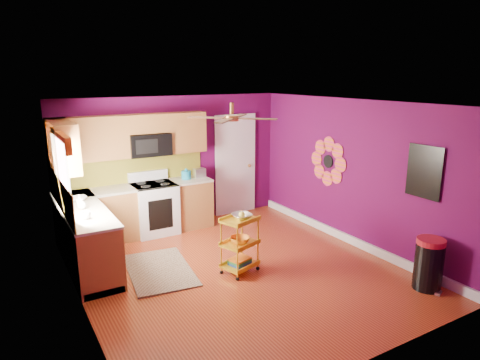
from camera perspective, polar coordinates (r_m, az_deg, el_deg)
ground at (r=6.64m, az=-0.14°, el=-11.90°), size 5.00×5.00×0.00m
room_envelope at (r=6.12m, az=0.07°, el=2.06°), size 4.54×5.04×2.52m
lower_cabinets at (r=7.58m, az=-16.13°, el=-5.56°), size 2.81×2.31×0.94m
electric_range at (r=8.10m, az=-11.34°, el=-3.65°), size 0.76×0.66×1.13m
upper_cabinetry at (r=7.62m, az=-16.74°, el=5.10°), size 2.80×2.30×1.26m
left_window at (r=6.36m, az=-22.76°, el=2.39°), size 0.08×1.35×1.08m
panel_door at (r=8.98m, az=-0.64°, el=1.93°), size 0.95×0.11×2.15m
right_wall_art at (r=7.26m, az=16.63°, el=1.84°), size 0.04×2.74×1.04m
ceiling_fan at (r=6.18m, az=-1.09°, el=8.34°), size 1.01×1.01×0.26m
shag_rug at (r=6.72m, az=-10.68°, el=-11.70°), size 1.08×1.57×0.02m
rolling_cart at (r=6.39m, az=0.02°, el=-8.23°), size 0.61×0.52×0.94m
trash_can at (r=6.50m, az=23.86°, el=-10.20°), size 0.49×0.49×0.73m
teal_kettle at (r=8.23m, az=-7.19°, el=0.70°), size 0.18×0.18×0.21m
toaster at (r=8.33m, az=-5.44°, el=0.95°), size 0.22×0.15×0.18m
soap_bottle_a at (r=6.84m, az=-20.58°, el=-2.67°), size 0.09×0.09×0.21m
soap_bottle_b at (r=6.78m, az=-20.35°, el=-3.00°), size 0.12×0.12×0.16m
counter_dish at (r=7.26m, az=-20.74°, el=-2.34°), size 0.25×0.25×0.06m
counter_cup at (r=6.29m, az=-19.89°, el=-4.47°), size 0.14×0.14×0.11m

